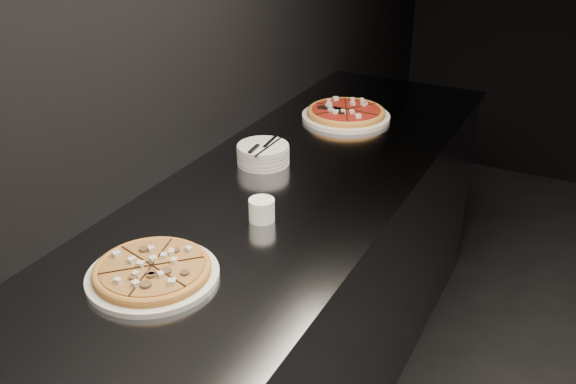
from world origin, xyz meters
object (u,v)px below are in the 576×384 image
at_px(plate_stack, 263,154).
at_px(cutlery, 263,146).
at_px(counter, 291,297).
at_px(pizza_tomato, 346,113).
at_px(ramekin, 262,209).
at_px(pizza_mushroom, 153,271).

bearing_deg(plate_stack, cutlery, -62.38).
bearing_deg(counter, plate_stack, 150.86).
relative_size(pizza_tomato, cutlery, 1.88).
xyz_separation_m(counter, ramekin, (0.04, -0.27, 0.49)).
distance_m(counter, plate_stack, 0.52).
xyz_separation_m(pizza_tomato, plate_stack, (-0.08, -0.53, 0.01)).
bearing_deg(counter, pizza_tomato, 95.98).
xyz_separation_m(counter, pizza_tomato, (-0.06, 0.61, 0.48)).
distance_m(counter, ramekin, 0.56).
bearing_deg(ramekin, cutlery, 118.76).
height_order(cutlery, ramekin, cutlery).
bearing_deg(cutlery, plate_stack, 111.65).
xyz_separation_m(counter, pizza_mushroom, (-0.05, -0.65, 0.48)).
bearing_deg(cutlery, counter, -32.08).
distance_m(plate_stack, cutlery, 0.04).
bearing_deg(pizza_mushroom, plate_stack, 97.54).
height_order(pizza_mushroom, pizza_tomato, pizza_tomato).
distance_m(pizza_tomato, cutlery, 0.55).
distance_m(counter, pizza_tomato, 0.78).
distance_m(counter, cutlery, 0.55).
relative_size(counter, pizza_mushroom, 6.82).
height_order(pizza_mushroom, plate_stack, plate_stack).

